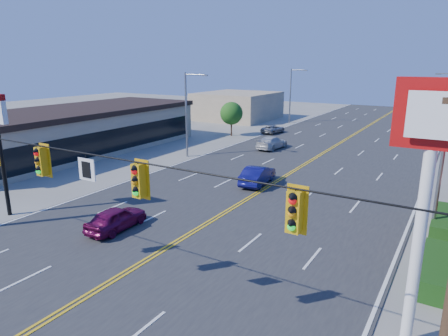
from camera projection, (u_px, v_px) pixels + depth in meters
The scene contains 14 objects.
ground at pixel (78, 303), 15.22m from camera, with size 160.00×160.00×0.00m, color gray.
road at pixel (284, 177), 31.74m from camera, with size 20.00×120.00×0.06m, color #2D2D30.
signal_span at pixel (63, 180), 14.02m from camera, with size 24.32×0.34×9.00m.
kfc_pylon at pixel (429, 165), 11.46m from camera, with size 2.20×0.36×8.50m.
strip_mall at pixel (76, 130), 40.53m from camera, with size 10.40×26.40×4.40m.
streetlight_se at pixel (439, 151), 20.23m from camera, with size 2.55×0.25×8.00m.
streetlight_sw at pixel (188, 110), 37.65m from camera, with size 2.55×0.25×8.00m.
streetlight_nw at pixel (292, 93), 59.14m from camera, with size 2.55×0.25×8.00m.
tree_west at pixel (231, 113), 49.11m from camera, with size 2.80×2.80×4.20m.
bld_west_far at pixel (237, 106), 64.37m from camera, with size 11.00×12.00×4.20m, color tan.
car_magenta at pixel (116, 219), 21.67m from camera, with size 1.50×3.73×1.27m, color #660B3D.
car_blue at pixel (258, 176), 29.74m from camera, with size 1.48×4.23×1.40m, color #0F0E56.
car_white at pixel (272, 143), 42.02m from camera, with size 1.82×4.48×1.30m, color silver.
car_silver at pixel (273, 129), 51.26m from camera, with size 1.76×3.81×1.06m, color gray.
Camera 1 is at (11.70, -8.56, 8.89)m, focal length 32.00 mm.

